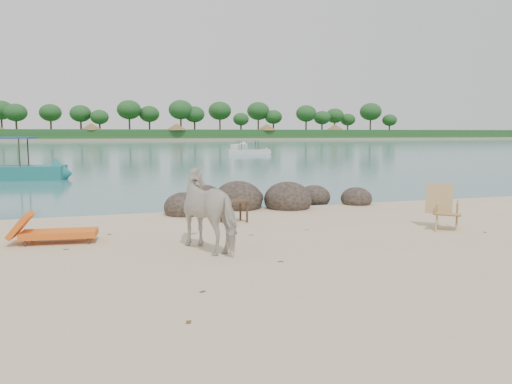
% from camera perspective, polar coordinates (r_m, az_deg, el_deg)
% --- Properties ---
extents(water, '(400.00, 400.00, 0.00)m').
position_cam_1_polar(water, '(97.85, -15.01, 5.26)').
color(water, '#396C72').
rests_on(water, ground).
extents(far_shore, '(420.00, 90.00, 1.40)m').
position_cam_1_polar(far_shore, '(177.80, -16.03, 5.82)').
color(far_shore, tan).
rests_on(far_shore, ground).
extents(far_scenery, '(420.00, 18.00, 9.50)m').
position_cam_1_polar(far_scenery, '(144.50, -15.77, 6.91)').
color(far_scenery, '#1E4C1E').
rests_on(far_scenery, ground).
extents(boulders, '(6.41, 2.89, 1.07)m').
position_cam_1_polar(boulders, '(14.76, 0.29, -1.00)').
color(boulders, black).
rests_on(boulders, ground).
extents(cow, '(1.50, 1.98, 1.52)m').
position_cam_1_polar(cow, '(9.41, -4.97, -2.12)').
color(cow, silver).
rests_on(cow, ground).
extents(side_table, '(0.76, 0.59, 0.54)m').
position_cam_1_polar(side_table, '(12.20, -2.51, -2.39)').
color(side_table, '#372416').
rests_on(side_table, ground).
extents(lounge_chair, '(1.85, 0.82, 0.54)m').
position_cam_1_polar(lounge_chair, '(10.73, -21.56, -4.13)').
color(lounge_chair, orange).
rests_on(lounge_chair, ground).
extents(deck_chair, '(0.96, 0.96, 1.02)m').
position_cam_1_polar(deck_chair, '(12.08, 21.03, -1.79)').
color(deck_chair, tan).
rests_on(deck_chair, ground).
extents(boat_mid, '(5.07, 1.15, 2.48)m').
position_cam_1_polar(boat_mid, '(52.35, -0.86, 5.72)').
color(boat_mid, silver).
rests_on(boat_mid, water).
extents(boat_far, '(4.15, 5.94, 0.70)m').
position_cam_1_polar(boat_far, '(73.62, -1.91, 5.34)').
color(boat_far, silver).
rests_on(boat_far, water).
extents(dead_leaves, '(8.86, 6.89, 0.00)m').
position_cam_1_polar(dead_leaves, '(9.28, 2.47, -7.00)').
color(dead_leaves, brown).
rests_on(dead_leaves, ground).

